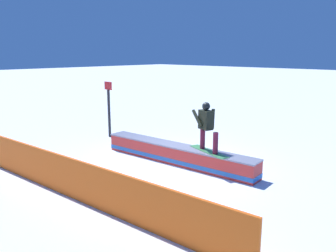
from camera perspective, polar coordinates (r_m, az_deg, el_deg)
ground_plane at (r=10.28m, az=1.45°, el=-6.13°), size 120.00×120.00×0.00m
grind_box at (r=10.20m, az=1.45°, el=-4.80°), size 5.18×1.00×0.55m
snowboarder at (r=9.43m, az=6.44°, el=0.16°), size 1.49×0.71×1.35m
safety_fence at (r=8.02m, az=-15.61°, el=-8.40°), size 8.85×0.77×0.94m
trail_marker at (r=13.33m, az=-9.80°, el=2.99°), size 0.40×0.10×2.14m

